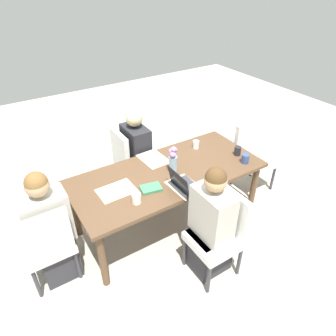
{
  "coord_description": "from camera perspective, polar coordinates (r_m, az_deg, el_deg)",
  "views": [
    {
      "loc": [
        -1.44,
        -2.24,
        2.58
      ],
      "look_at": [
        0.0,
        0.0,
        0.78
      ],
      "focal_mm": 32.47,
      "sensor_mm": 36.0,
      "label": 1
    }
  ],
  "objects": [
    {
      "name": "flower_vase",
      "position": [
        3.16,
        0.95,
        1.62
      ],
      "size": [
        0.1,
        0.1,
        0.31
      ],
      "color": "#8EA8B7",
      "rests_on": "dining_table"
    },
    {
      "name": "person_far_left_far",
      "position": [
        3.89,
        -5.91,
        1.98
      ],
      "size": [
        0.36,
        0.4,
        1.19
      ],
      "color": "#2D2D33",
      "rests_on": "ground_plane"
    },
    {
      "name": "person_near_left_near",
      "position": [
        2.92,
        7.95,
        -11.01
      ],
      "size": [
        0.36,
        0.4,
        1.19
      ],
      "color": "#2D2D33",
      "rests_on": "ground_plane"
    },
    {
      "name": "coffee_mug_near_left",
      "position": [
        3.48,
        14.29,
        1.73
      ],
      "size": [
        0.09,
        0.09,
        0.1
      ],
      "primitive_type": "cylinder",
      "color": "#33477A",
      "rests_on": "dining_table"
    },
    {
      "name": "book_red_cover",
      "position": [
        3.0,
        -3.22,
        -3.82
      ],
      "size": [
        0.22,
        0.18,
        0.03
      ],
      "primitive_type": "cube",
      "rotation": [
        0.0,
        0.0,
        -0.2
      ],
      "color": "#3D7F56",
      "rests_on": "dining_table"
    },
    {
      "name": "person_head_left_left_mid",
      "position": [
        3.05,
        -21.1,
        -11.23
      ],
      "size": [
        0.4,
        0.36,
        1.19
      ],
      "color": "#2D2D33",
      "rests_on": "ground_plane"
    },
    {
      "name": "chair_head_right_right_near",
      "position": [
        4.16,
        15.47,
        2.65
      ],
      "size": [
        0.44,
        0.44,
        0.9
      ],
      "color": "silver",
      "rests_on": "ground_plane"
    },
    {
      "name": "ground_plane",
      "position": [
        3.71,
        0.0,
        -10.03
      ],
      "size": [
        10.0,
        10.0,
        0.0
      ],
      "primitive_type": "plane",
      "color": "#B2A899"
    },
    {
      "name": "dining_table",
      "position": [
        3.29,
        0.0,
        -1.79
      ],
      "size": [
        2.08,
        0.94,
        0.73
      ],
      "color": "brown",
      "rests_on": "ground_plane"
    },
    {
      "name": "placemat_head_left_left_mid",
      "position": [
        3.03,
        -9.67,
        -4.18
      ],
      "size": [
        0.37,
        0.27,
        0.0
      ],
      "primitive_type": "cube",
      "rotation": [
        0.0,
        0.0,
        0.02
      ],
      "color": "beige",
      "rests_on": "dining_table"
    },
    {
      "name": "coffee_mug_centre_left",
      "position": [
        3.67,
        5.26,
        4.42
      ],
      "size": [
        0.07,
        0.07,
        0.09
      ],
      "primitive_type": "cylinder",
      "color": "white",
      "rests_on": "dining_table"
    },
    {
      "name": "laptop_near_left_near",
      "position": [
        2.99,
        2.94,
        -3.22
      ],
      "size": [
        0.22,
        0.32,
        0.21
      ],
      "color": "#38383D",
      "rests_on": "dining_table"
    },
    {
      "name": "placemat_far_left_far",
      "position": [
        3.46,
        -2.78,
        1.73
      ],
      "size": [
        0.28,
        0.37,
        0.0
      ],
      "primitive_type": "cube",
      "rotation": [
        0.0,
        0.0,
        -1.52
      ],
      "color": "beige",
      "rests_on": "dining_table"
    },
    {
      "name": "chair_far_left_far",
      "position": [
        3.93,
        -7.26,
        1.72
      ],
      "size": [
        0.44,
        0.44,
        0.9
      ],
      "color": "silver",
      "rests_on": "ground_plane"
    },
    {
      "name": "coffee_mug_near_right",
      "position": [
        3.6,
        12.93,
        3.15
      ],
      "size": [
        0.08,
        0.08,
        0.1
      ],
      "primitive_type": "cylinder",
      "color": "#232328",
      "rests_on": "dining_table"
    },
    {
      "name": "chair_head_left_left_mid",
      "position": [
        3.01,
        -21.73,
        -12.86
      ],
      "size": [
        0.44,
        0.44,
        0.9
      ],
      "color": "silver",
      "rests_on": "ground_plane"
    },
    {
      "name": "placemat_near_left_near",
      "position": [
        3.04,
        3.13,
        -3.5
      ],
      "size": [
        0.27,
        0.37,
        0.0
      ],
      "primitive_type": "cube",
      "rotation": [
        0.0,
        0.0,
        1.61
      ],
      "color": "beige",
      "rests_on": "dining_table"
    },
    {
      "name": "chair_near_left_near",
      "position": [
        2.95,
        9.81,
        -11.47
      ],
      "size": [
        0.44,
        0.44,
        0.9
      ],
      "color": "silver",
      "rests_on": "ground_plane"
    },
    {
      "name": "coffee_mug_centre_right",
      "position": [
        2.83,
        -5.95,
        -5.7
      ],
      "size": [
        0.09,
        0.09,
        0.1
      ],
      "primitive_type": "cylinder",
      "color": "white",
      "rests_on": "dining_table"
    }
  ]
}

